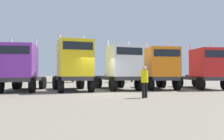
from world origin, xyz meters
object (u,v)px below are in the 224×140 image
Objects in this scene: semi_truck_red at (205,68)px; visitor_in_hivis at (145,79)px; semi_truck_purple at (21,67)px; semi_truck_white at (121,68)px; semi_truck_orange at (160,68)px; semi_truck_yellow at (74,65)px.

semi_truck_red is 9.52m from visitor_in_hivis.
semi_truck_white is at bearing 94.98° from semi_truck_purple.
semi_truck_white is 7.45m from semi_truck_red.
semi_truck_red is at bearing 92.80° from semi_truck_purple.
semi_truck_orange is 0.90× the size of semi_truck_red.
semi_truck_white is 3.68× the size of visitor_in_hivis.
semi_truck_purple is 3.98m from semi_truck_yellow.
semi_truck_orange is (7.24, 0.47, -0.20)m from semi_truck_yellow.
semi_truck_yellow reaches higher than visitor_in_hivis.
semi_truck_white reaches higher than semi_truck_purple.
semi_truck_yellow is at bearing 176.08° from visitor_in_hivis.
semi_truck_red is 3.70× the size of visitor_in_hivis.
semi_truck_purple is at bearing -166.20° from visitor_in_hivis.
semi_truck_yellow reaches higher than semi_truck_purple.
semi_truck_yellow is at bearing -88.74° from semi_truck_white.
visitor_in_hivis is at bearing -48.29° from semi_truck_red.
semi_truck_orange reaches higher than visitor_in_hivis.
semi_truck_white reaches higher than visitor_in_hivis.
visitor_in_hivis is (-0.11, -6.24, -0.81)m from semi_truck_white.
semi_truck_red is (15.24, -0.40, -0.01)m from semi_truck_purple.
semi_truck_white is (3.86, 0.61, -0.17)m from semi_truck_yellow.
semi_truck_red is at bearing 89.43° from semi_truck_orange.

